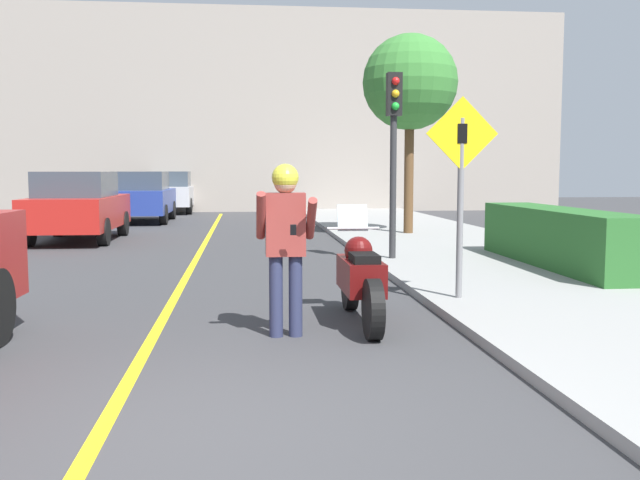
# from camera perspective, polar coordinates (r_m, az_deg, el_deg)

# --- Properties ---
(ground_plane) EXTENTS (80.00, 80.00, 0.00)m
(ground_plane) POSITION_cam_1_polar(r_m,az_deg,el_deg) (4.81, -10.18, -15.13)
(ground_plane) COLOR #38383A
(sidewalk_curb) EXTENTS (4.40, 44.00, 0.11)m
(sidewalk_curb) POSITION_cam_1_polar(r_m,az_deg,el_deg) (9.72, 21.38, -4.54)
(sidewalk_curb) COLOR gray
(sidewalk_curb) RESTS_ON ground
(road_center_line) EXTENTS (0.12, 36.00, 0.01)m
(road_center_line) POSITION_cam_1_polar(r_m,az_deg,el_deg) (10.67, -11.08, -3.67)
(road_center_line) COLOR yellow
(road_center_line) RESTS_ON ground
(building_backdrop) EXTENTS (28.00, 1.20, 8.43)m
(building_backdrop) POSITION_cam_1_polar(r_m,az_deg,el_deg) (30.60, -6.76, 10.22)
(building_backdrop) COLOR gray
(building_backdrop) RESTS_ON ground
(motorcycle) EXTENTS (0.62, 2.22, 1.30)m
(motorcycle) POSITION_cam_1_polar(r_m,az_deg,el_deg) (7.94, 3.24, -3.08)
(motorcycle) COLOR black
(motorcycle) RESTS_ON ground
(person_biker) EXTENTS (0.59, 0.48, 1.76)m
(person_biker) POSITION_cam_1_polar(r_m,az_deg,el_deg) (7.21, -2.77, 0.73)
(person_biker) COLOR #282D4C
(person_biker) RESTS_ON ground
(crossing_sign) EXTENTS (0.91, 0.08, 2.49)m
(crossing_sign) POSITION_cam_1_polar(r_m,az_deg,el_deg) (9.00, 11.22, 4.91)
(crossing_sign) COLOR slate
(crossing_sign) RESTS_ON sidewalk_curb
(traffic_light) EXTENTS (0.26, 0.30, 3.33)m
(traffic_light) POSITION_cam_1_polar(r_m,az_deg,el_deg) (12.99, 5.92, 8.80)
(traffic_light) COLOR #2D2D30
(traffic_light) RESTS_ON sidewalk_curb
(hedge_row) EXTENTS (0.90, 4.85, 0.95)m
(hedge_row) POSITION_cam_1_polar(r_m,az_deg,el_deg) (12.64, 18.55, 0.22)
(hedge_row) COLOR #286028
(hedge_row) RESTS_ON sidewalk_curb
(street_tree) EXTENTS (2.40, 2.40, 5.02)m
(street_tree) POSITION_cam_1_polar(r_m,az_deg,el_deg) (18.53, 7.21, 12.34)
(street_tree) COLOR brown
(street_tree) RESTS_ON sidewalk_curb
(parked_car_red) EXTENTS (1.88, 4.20, 1.68)m
(parked_car_red) POSITION_cam_1_polar(r_m,az_deg,el_deg) (18.24, -18.78, 2.61)
(parked_car_red) COLOR black
(parked_car_red) RESTS_ON ground
(parked_car_blue) EXTENTS (1.88, 4.20, 1.68)m
(parked_car_blue) POSITION_cam_1_polar(r_m,az_deg,el_deg) (24.42, -14.04, 3.40)
(parked_car_blue) COLOR black
(parked_car_blue) RESTS_ON ground
(parked_car_silver) EXTENTS (1.88, 4.20, 1.68)m
(parked_car_silver) POSITION_cam_1_polar(r_m,az_deg,el_deg) (29.71, -11.86, 3.80)
(parked_car_silver) COLOR black
(parked_car_silver) RESTS_ON ground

